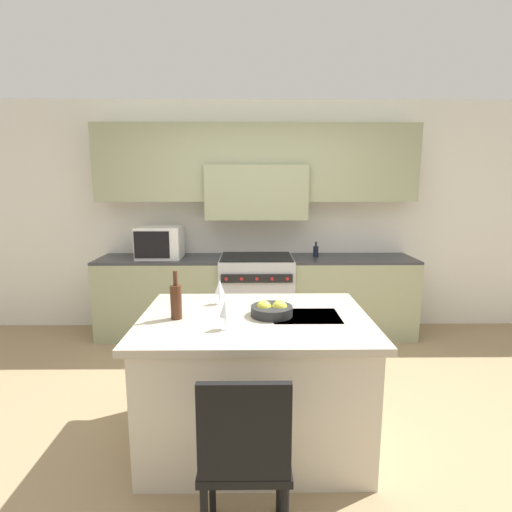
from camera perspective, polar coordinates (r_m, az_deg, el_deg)
ground_plane at (r=3.23m, az=0.46°, el=-22.51°), size 10.00×10.00×0.00m
back_cabinetry at (r=4.74m, az=0.02°, el=8.49°), size 10.00×0.46×2.70m
back_counter at (r=4.67m, az=0.06°, el=-5.76°), size 3.60×0.62×0.92m
range_stove at (r=4.65m, az=0.06°, el=-5.71°), size 0.83×0.70×0.93m
microwave at (r=4.65m, az=-13.56°, el=1.93°), size 0.49×0.41×0.36m
kitchen_island at (r=2.82m, az=-0.16°, el=-17.10°), size 1.50×1.09×0.89m
island_chair at (r=2.02m, az=-1.61°, el=-26.36°), size 0.42×0.40×0.94m
wine_bottle at (r=2.62m, az=-11.35°, el=-6.28°), size 0.07×0.07×0.31m
wine_glass_near at (r=2.39m, az=-4.45°, el=-7.64°), size 0.07×0.07×0.18m
wine_glass_far at (r=2.89m, az=-5.24°, el=-4.51°), size 0.07×0.07×0.18m
fruit_bowl at (r=2.65m, az=2.26°, el=-7.72°), size 0.28×0.28×0.10m
oil_bottle_on_counter at (r=4.66m, az=8.53°, el=0.71°), size 0.06×0.06×0.17m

